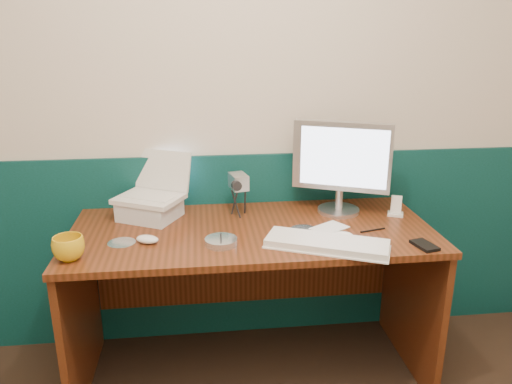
{
  "coord_description": "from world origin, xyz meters",
  "views": [
    {
      "loc": [
        -0.09,
        -0.66,
        1.59
      ],
      "look_at": [
        0.13,
        1.23,
        0.97
      ],
      "focal_mm": 35.0,
      "sensor_mm": 36.0,
      "label": 1
    }
  ],
  "objects": [
    {
      "name": "back_wall",
      "position": [
        0.0,
        1.75,
        1.25
      ],
      "size": [
        3.5,
        0.04,
        2.5
      ],
      "primitive_type": "cube",
      "color": "beige",
      "rests_on": "ground"
    },
    {
      "name": "wainscot",
      "position": [
        0.0,
        1.74,
        0.5
      ],
      "size": [
        3.48,
        0.02,
        1.0
      ],
      "primitive_type": "cube",
      "color": "#072F2B",
      "rests_on": "ground"
    },
    {
      "name": "desk",
      "position": [
        0.13,
        1.38,
        0.38
      ],
      "size": [
        1.6,
        0.7,
        0.75
      ],
      "primitive_type": "cube",
      "color": "#3E1D0B",
      "rests_on": "ground"
    },
    {
      "name": "laptop_riser",
      "position": [
        -0.33,
        1.56,
        0.79
      ],
      "size": [
        0.32,
        0.3,
        0.09
      ],
      "primitive_type": "cube",
      "rotation": [
        0.0,
        0.0,
        -0.48
      ],
      "color": "silver",
      "rests_on": "desk"
    },
    {
      "name": "laptop",
      "position": [
        -0.33,
        1.56,
        0.95
      ],
      "size": [
        0.35,
        0.33,
        0.24
      ],
      "primitive_type": null,
      "rotation": [
        0.0,
        0.0,
        -0.48
      ],
      "color": "silver",
      "rests_on": "laptop_riser"
    },
    {
      "name": "monitor",
      "position": [
        0.57,
        1.54,
        0.98
      ],
      "size": [
        0.47,
        0.3,
        0.46
      ],
      "primitive_type": null,
      "rotation": [
        0.0,
        0.0,
        -0.42
      ],
      "color": "silver",
      "rests_on": "desk"
    },
    {
      "name": "keyboard",
      "position": [
        0.41,
        1.14,
        0.76
      ],
      "size": [
        0.51,
        0.35,
        0.03
      ],
      "primitive_type": "cube",
      "rotation": [
        0.0,
        0.0,
        -0.42
      ],
      "color": "white",
      "rests_on": "desk"
    },
    {
      "name": "mouse_right",
      "position": [
        0.49,
        1.21,
        0.77
      ],
      "size": [
        0.11,
        0.07,
        0.04
      ],
      "primitive_type": "ellipsoid",
      "rotation": [
        0.0,
        0.0,
        -0.04
      ],
      "color": "white",
      "rests_on": "desk"
    },
    {
      "name": "mouse_left",
      "position": [
        -0.31,
        1.28,
        0.77
      ],
      "size": [
        0.11,
        0.09,
        0.03
      ],
      "primitive_type": "ellipsoid",
      "rotation": [
        0.0,
        0.0,
        -0.43
      ],
      "color": "silver",
      "rests_on": "desk"
    },
    {
      "name": "mug",
      "position": [
        -0.6,
        1.15,
        0.8
      ],
      "size": [
        0.16,
        0.16,
        0.1
      ],
      "primitive_type": "imported",
      "rotation": [
        0.0,
        0.0,
        0.38
      ],
      "color": "gold",
      "rests_on": "desk"
    },
    {
      "name": "camcorder",
      "position": [
        0.09,
        1.56,
        0.86
      ],
      "size": [
        0.12,
        0.16,
        0.21
      ],
      "primitive_type": null,
      "rotation": [
        0.0,
        0.0,
        0.23
      ],
      "color": "#B5B5BA",
      "rests_on": "desk"
    },
    {
      "name": "cd_spindle",
      "position": [
        -0.01,
        1.22,
        0.76
      ],
      "size": [
        0.13,
        0.13,
        0.03
      ],
      "primitive_type": "cylinder",
      "color": "silver",
      "rests_on": "desk"
    },
    {
      "name": "cd_loose_a",
      "position": [
        -0.42,
        1.29,
        0.75
      ],
      "size": [
        0.12,
        0.12,
        0.0
      ],
      "primitive_type": "cylinder",
      "color": "silver",
      "rests_on": "desk"
    },
    {
      "name": "cd_loose_b",
      "position": [
        0.36,
        1.34,
        0.75
      ],
      "size": [
        0.12,
        0.12,
        0.0
      ],
      "primitive_type": "cylinder",
      "color": "silver",
      "rests_on": "desk"
    },
    {
      "name": "pen",
      "position": [
        0.66,
        1.29,
        0.75
      ],
      "size": [
        0.12,
        0.04,
        0.01
      ],
      "primitive_type": "cylinder",
      "rotation": [
        0.0,
        1.57,
        0.25
      ],
      "color": "black",
      "rests_on": "desk"
    },
    {
      "name": "papers",
      "position": [
        0.48,
        1.34,
        0.75
      ],
      "size": [
        0.19,
        0.17,
        0.0
      ],
      "primitive_type": "cube",
      "rotation": [
        0.0,
        0.0,
        0.57
      ],
      "color": "white",
      "rests_on": "desk"
    },
    {
      "name": "dock",
      "position": [
        0.83,
        1.47,
        0.76
      ],
      "size": [
        0.09,
        0.08,
        0.01
      ],
      "primitive_type": "cube",
      "rotation": [
        0.0,
        0.0,
        -0.39
      ],
      "color": "white",
      "rests_on": "desk"
    },
    {
      "name": "music_player",
      "position": [
        0.83,
        1.47,
        0.81
      ],
      "size": [
        0.05,
        0.04,
        0.09
      ],
      "primitive_type": "cube",
      "rotation": [
        -0.17,
        0.0,
        -0.39
      ],
      "color": "white",
      "rests_on": "dock"
    },
    {
      "name": "pda",
      "position": [
        0.81,
        1.1,
        0.76
      ],
      "size": [
        0.09,
        0.13,
        0.01
      ],
      "primitive_type": "cube",
      "rotation": [
        0.0,
        0.0,
        0.24
      ],
      "color": "black",
      "rests_on": "desk"
    }
  ]
}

